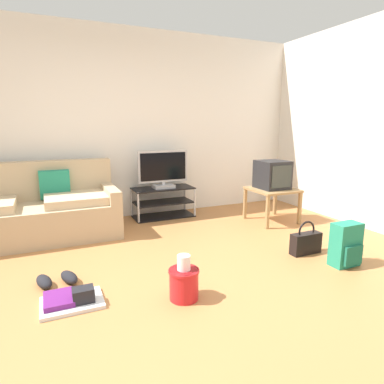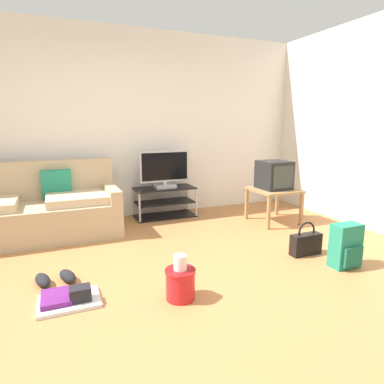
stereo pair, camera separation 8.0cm
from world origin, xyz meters
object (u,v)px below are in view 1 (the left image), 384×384
Objects in this scene: backpack at (346,245)px; handbag at (306,242)px; side_table at (272,193)px; crt_tv at (272,175)px; tv_stand at (163,202)px; flat_tv at (163,170)px; cleaning_bucket at (184,281)px; floor_tray at (71,300)px; sneakers_pair at (57,279)px; couch at (32,212)px.

handbag is (-0.14, 0.39, -0.08)m from backpack.
crt_tv is at bearing 90.00° from side_table.
tv_stand is 2.07× the size of backpack.
cleaning_bucket is at bearing -105.28° from flat_tv.
handbag is 0.79× the size of floor_tray.
flat_tv reaches higher than crt_tv.
cleaning_bucket is (-1.56, -0.34, 0.02)m from handbag.
crt_tv reaches higher than cleaning_bucket.
backpack reaches higher than floor_tray.
flat_tv is 2.36m from sneakers_pair.
floor_tray is at bearing 152.35° from backpack.
sneakers_pair is (-2.48, 0.33, -0.08)m from handbag.
handbag is at bearing 88.99° from backpack.
floor_tray is (0.30, -1.82, -0.29)m from couch.
couch is at bearing -172.61° from flat_tv.
backpack is 2.56m from floor_tray.
crt_tv is at bearing 23.71° from floor_tray.
flat_tv is at bearing 148.24° from side_table.
sneakers_pair is (-2.89, -0.81, -0.37)m from side_table.
backpack is at bearing -100.02° from crt_tv.
couch is 1.78m from tv_stand.
side_table is at bearing 70.20° from handbag.
sneakers_pair is at bearing 143.91° from cleaning_bucket.
flat_tv is 1.84× the size of crt_tv.
backpack is 2.72m from sneakers_pair.
crt_tv is 0.94× the size of backpack.
flat_tv is 1.73× the size of backpack.
sneakers_pair is at bearing 102.26° from floor_tray.
tv_stand is 2.45× the size of handbag.
flat_tv is at bearing 74.72° from cleaning_bucket.
side_table is at bearing 15.63° from sneakers_pair.
tv_stand is 1.48× the size of side_table.
sneakers_pair is (0.21, -1.41, -0.29)m from couch.
couch is at bearing 118.48° from cleaning_bucket.
flat_tv is 1.60m from side_table.
crt_tv is 3.07m from sneakers_pair.
couch is 2.38m from cleaning_bucket.
side_table is 1.57m from backpack.
tv_stand is 0.50m from flat_tv.
sneakers_pair is 0.42m from floor_tray.
tv_stand is 2.43× the size of cleaning_bucket.
tv_stand reaches higher than handbag.
flat_tv is 2.26m from handbag.
handbag is at bearing -109.55° from crt_tv.
crt_tv is at bearing 70.45° from handbag.
backpack is (-0.27, -1.53, -0.20)m from side_table.
backpack is 1.18× the size of cleaning_bucket.
flat_tv is 1.57m from crt_tv.
couch reaches higher than cleaning_bucket.
cleaning_bucket is at bearing -17.68° from floor_tray.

